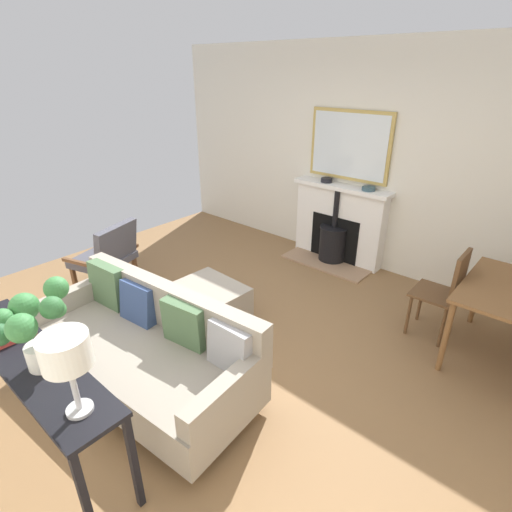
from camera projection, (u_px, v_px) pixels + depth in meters
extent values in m
cube|color=olive|center=(218.00, 340.00, 3.88)|extent=(5.06, 5.97, 0.01)
cube|color=silver|center=(358.00, 159.00, 5.02)|extent=(0.12, 5.97, 2.73)
cube|color=#9E7A5B|center=(325.00, 264.00, 5.34)|extent=(0.39, 1.18, 0.03)
cube|color=white|center=(339.00, 225.00, 5.33)|extent=(0.20, 1.24, 0.99)
cube|color=black|center=(335.00, 238.00, 5.35)|extent=(0.06, 0.70, 0.60)
cylinder|color=black|center=(333.00, 244.00, 5.36)|extent=(0.36, 0.36, 0.45)
cylinder|color=black|center=(334.00, 228.00, 5.26)|extent=(0.38, 0.38, 0.02)
cylinder|color=black|center=(336.00, 209.00, 5.15)|extent=(0.07, 0.07, 0.49)
cube|color=white|center=(342.00, 187.00, 5.09)|extent=(0.25, 1.32, 0.05)
cube|color=tan|center=(349.00, 145.00, 4.94)|extent=(0.04, 1.09, 0.85)
cube|color=silver|center=(349.00, 146.00, 4.93)|extent=(0.01, 1.01, 0.77)
cylinder|color=black|center=(327.00, 180.00, 5.21)|extent=(0.15, 0.15, 0.05)
torus|color=black|center=(327.00, 178.00, 5.20)|extent=(0.15, 0.15, 0.01)
cylinder|color=#334C56|center=(369.00, 189.00, 4.86)|extent=(0.16, 0.16, 0.04)
torus|color=#334C56|center=(369.00, 187.00, 4.85)|extent=(0.16, 0.16, 0.01)
cylinder|color=#B2B2B7|center=(48.00, 362.00, 3.50)|extent=(0.04, 0.04, 0.10)
cylinder|color=#B2B2B7|center=(185.00, 466.00, 2.59)|extent=(0.04, 0.04, 0.10)
cylinder|color=#B2B2B7|center=(114.00, 326.00, 4.00)|extent=(0.04, 0.04, 0.10)
cylinder|color=#B2B2B7|center=(249.00, 402.00, 3.08)|extent=(0.04, 0.04, 0.10)
cube|color=gray|center=(139.00, 362.00, 3.21)|extent=(1.01, 2.07, 0.31)
cube|color=gray|center=(169.00, 305.00, 3.32)|extent=(0.30, 2.01, 0.39)
cube|color=gray|center=(69.00, 299.00, 3.61)|extent=(0.82, 0.19, 0.18)
cube|color=gray|center=(228.00, 390.00, 2.60)|extent=(0.82, 0.19, 0.18)
cube|color=#4C6B47|center=(107.00, 286.00, 3.64)|extent=(0.16, 0.42, 0.42)
cube|color=#334775|center=(138.00, 303.00, 3.42)|extent=(0.20, 0.37, 0.37)
cube|color=#4C6B47|center=(185.00, 325.00, 3.11)|extent=(0.17, 0.40, 0.39)
cube|color=#99999E|center=(230.00, 348.00, 2.87)|extent=(0.15, 0.36, 0.37)
cylinder|color=#B2B2B7|center=(170.00, 317.00, 4.15)|extent=(0.03, 0.03, 0.09)
cylinder|color=#B2B2B7|center=(205.00, 341.00, 3.79)|extent=(0.03, 0.03, 0.09)
cylinder|color=#B2B2B7|center=(209.00, 298.00, 4.49)|extent=(0.03, 0.03, 0.09)
cylinder|color=#B2B2B7|center=(244.00, 318.00, 4.13)|extent=(0.03, 0.03, 0.09)
cube|color=gray|center=(206.00, 301.00, 4.05)|extent=(0.69, 0.74, 0.31)
cube|color=brown|center=(105.00, 261.00, 5.09)|extent=(0.05, 0.05, 0.33)
cube|color=brown|center=(74.00, 278.00, 4.67)|extent=(0.05, 0.05, 0.33)
cube|color=brown|center=(135.00, 268.00, 4.91)|extent=(0.05, 0.05, 0.33)
cube|color=brown|center=(106.00, 286.00, 4.49)|extent=(0.05, 0.05, 0.33)
cube|color=#4C4C56|center=(103.00, 259.00, 4.71)|extent=(0.74, 0.71, 0.08)
cube|color=#4C4C56|center=(116.00, 243.00, 4.51)|extent=(0.62, 0.32, 0.44)
cube|color=brown|center=(120.00, 242.00, 4.94)|extent=(0.19, 0.52, 0.04)
cube|color=brown|center=(81.00, 263.00, 4.41)|extent=(0.19, 0.52, 0.04)
cube|color=black|center=(18.00, 342.00, 3.26)|extent=(0.04, 0.04, 0.72)
cube|color=black|center=(134.00, 463.00, 2.27)|extent=(0.04, 0.04, 0.72)
cube|color=black|center=(85.00, 501.00, 2.07)|extent=(0.04, 0.04, 0.72)
cube|color=black|center=(30.00, 359.00, 2.50)|extent=(0.35, 1.74, 0.03)
cylinder|color=#B2B2B7|center=(80.00, 409.00, 2.10)|extent=(0.14, 0.14, 0.02)
cylinder|color=#B2B2B7|center=(74.00, 387.00, 2.04)|extent=(0.03, 0.03, 0.29)
cylinder|color=silver|center=(65.00, 351.00, 1.94)|extent=(0.25, 0.25, 0.17)
cylinder|color=silver|center=(42.00, 355.00, 2.39)|extent=(0.17, 0.17, 0.16)
cylinder|color=brown|center=(35.00, 332.00, 2.32)|extent=(0.02, 0.02, 0.20)
sphere|color=#26562D|center=(0.00, 335.00, 2.14)|extent=(0.12, 0.12, 0.12)
sphere|color=#387A3D|center=(21.00, 328.00, 2.09)|extent=(0.16, 0.16, 0.16)
sphere|color=#2D6633|center=(52.00, 308.00, 2.16)|extent=(0.13, 0.13, 0.13)
sphere|color=#387A3D|center=(57.00, 310.00, 2.35)|extent=(0.10, 0.10, 0.10)
sphere|color=#387A3D|center=(56.00, 288.00, 2.39)|extent=(0.14, 0.14, 0.14)
sphere|color=#387A3D|center=(24.00, 307.00, 2.38)|extent=(0.17, 0.17, 0.17)
sphere|color=#387A3D|center=(2.00, 320.00, 2.27)|extent=(0.13, 0.13, 0.13)
cube|color=#B23833|center=(11.00, 337.00, 2.66)|extent=(0.27, 0.16, 0.02)
cube|color=#B23833|center=(9.00, 334.00, 2.65)|extent=(0.24, 0.16, 0.02)
cube|color=#38517F|center=(9.00, 331.00, 2.65)|extent=(0.23, 0.18, 0.02)
cylinder|color=brown|center=(477.00, 293.00, 4.00)|extent=(0.05, 0.05, 0.69)
cylinder|color=brown|center=(446.00, 337.00, 3.35)|extent=(0.05, 0.05, 0.69)
cube|color=brown|center=(512.00, 291.00, 3.34)|extent=(1.06, 0.73, 0.03)
cylinder|color=brown|center=(420.00, 302.00, 4.09)|extent=(0.03, 0.03, 0.44)
cylinder|color=brown|center=(408.00, 315.00, 3.87)|extent=(0.03, 0.03, 0.44)
cylinder|color=brown|center=(453.00, 313.00, 3.91)|extent=(0.03, 0.03, 0.44)
cylinder|color=brown|center=(442.00, 327.00, 3.69)|extent=(0.03, 0.03, 0.44)
cube|color=brown|center=(435.00, 294.00, 3.79)|extent=(0.40, 0.40, 0.02)
cube|color=brown|center=(460.00, 277.00, 3.59)|extent=(0.36, 0.04, 0.46)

